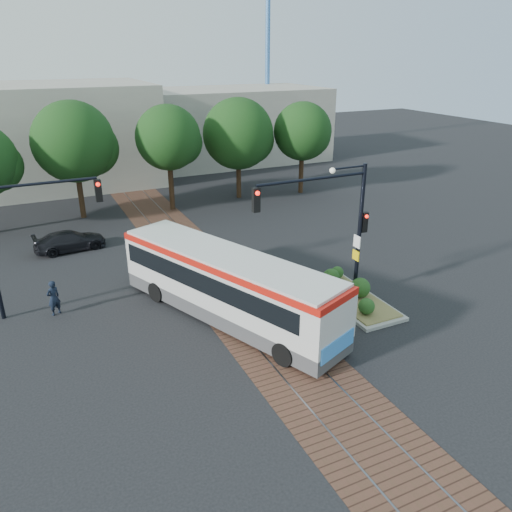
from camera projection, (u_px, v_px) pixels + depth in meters
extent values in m
plane|color=black|center=(246.00, 313.00, 21.63)|extent=(120.00, 120.00, 0.00)
cube|color=#533226|center=(213.00, 277.00, 24.96)|extent=(3.60, 40.00, 0.01)
cube|color=slate|center=(199.00, 280.00, 24.66)|extent=(0.06, 40.00, 0.01)
cube|color=slate|center=(227.00, 274.00, 25.25)|extent=(0.06, 40.00, 0.01)
cylinder|color=#382314|center=(81.00, 195.00, 33.25)|extent=(0.36, 0.36, 3.12)
sphere|color=#123A14|center=(73.00, 142.00, 31.90)|extent=(5.20, 5.20, 5.20)
cylinder|color=#382314|center=(171.00, 186.00, 34.91)|extent=(0.36, 0.36, 3.39)
sphere|color=#123A14|center=(168.00, 138.00, 33.62)|extent=(4.40, 4.40, 4.40)
cylinder|color=#382314|center=(239.00, 179.00, 37.85)|extent=(0.36, 0.36, 2.86)
sphere|color=#123A14|center=(238.00, 134.00, 36.55)|extent=(5.20, 5.20, 5.20)
cylinder|color=#382314|center=(301.00, 173.00, 39.11)|extent=(0.36, 0.36, 3.12)
sphere|color=#123A14|center=(303.00, 131.00, 37.88)|extent=(4.40, 4.40, 4.40)
cube|color=#ADA899|center=(13.00, 137.00, 40.26)|extent=(22.00, 12.00, 8.00)
cube|color=#ADA899|center=(232.00, 125.00, 50.04)|extent=(18.00, 10.00, 7.00)
cylinder|color=#3F72B2|center=(268.00, 64.00, 53.63)|extent=(0.50, 0.50, 18.00)
cube|color=#424244|center=(228.00, 307.00, 21.04)|extent=(6.28, 10.97, 0.64)
cube|color=silver|center=(227.00, 282.00, 20.58)|extent=(6.30, 10.98, 1.73)
cube|color=black|center=(222.00, 274.00, 20.64)|extent=(5.93, 9.99, 0.82)
cube|color=red|center=(226.00, 260.00, 20.19)|extent=(6.33, 11.00, 0.27)
cube|color=silver|center=(226.00, 255.00, 20.12)|extent=(6.09, 10.62, 0.13)
cube|color=black|center=(336.00, 317.00, 17.14)|extent=(1.39, 0.66, 0.82)
cube|color=#3888E1|center=(338.00, 346.00, 17.46)|extent=(1.87, 0.82, 0.64)
cube|color=orange|center=(262.00, 291.00, 21.04)|extent=(1.62, 3.81, 1.00)
cylinder|color=black|center=(284.00, 354.00, 17.91)|extent=(0.64, 0.96, 0.91)
cylinder|color=black|center=(318.00, 331.00, 19.34)|extent=(0.64, 0.96, 0.91)
cylinder|color=black|center=(157.00, 292.00, 22.48)|extent=(0.64, 0.96, 0.91)
cylinder|color=black|center=(192.00, 277.00, 23.91)|extent=(0.64, 0.96, 0.91)
cube|color=gray|center=(351.00, 299.00, 22.66)|extent=(2.20, 5.20, 0.15)
cube|color=olive|center=(351.00, 297.00, 22.62)|extent=(1.90, 4.80, 0.08)
sphere|color=#1E4719|center=(367.00, 306.00, 20.98)|extent=(0.70, 0.70, 0.70)
sphere|color=#1E4719|center=(360.00, 287.00, 22.38)|extent=(0.90, 0.90, 0.90)
sphere|color=#1E4719|center=(331.00, 277.00, 23.54)|extent=(0.80, 0.80, 0.80)
sphere|color=#1E4719|center=(337.00, 272.00, 24.27)|extent=(0.60, 0.60, 0.60)
cylinder|color=black|center=(359.00, 232.00, 21.74)|extent=(0.18, 0.18, 6.00)
cylinder|color=black|center=(313.00, 179.00, 19.75)|extent=(5.00, 0.12, 0.12)
cube|color=black|center=(256.00, 200.00, 18.97)|extent=(0.28, 0.22, 0.95)
sphere|color=#FF190C|center=(258.00, 193.00, 18.74)|extent=(0.18, 0.18, 0.18)
cube|color=black|center=(364.00, 222.00, 21.67)|extent=(0.26, 0.20, 0.90)
sphere|color=#FF190C|center=(367.00, 216.00, 21.45)|extent=(0.16, 0.16, 0.16)
cube|color=white|center=(357.00, 242.00, 21.72)|extent=(0.04, 0.45, 0.55)
cube|color=yellow|center=(356.00, 255.00, 21.97)|extent=(0.04, 0.45, 0.45)
cylinder|color=black|center=(349.00, 167.00, 20.31)|extent=(1.60, 0.08, 0.08)
sphere|color=silver|center=(332.00, 171.00, 20.01)|extent=(0.24, 0.24, 0.24)
cylinder|color=black|center=(39.00, 184.00, 19.93)|extent=(4.50, 0.12, 0.12)
cube|color=black|center=(98.00, 191.00, 21.04)|extent=(0.28, 0.22, 0.95)
sphere|color=#FF190C|center=(98.00, 184.00, 20.80)|extent=(0.18, 0.18, 0.18)
imported|color=black|center=(54.00, 298.00, 21.21)|extent=(0.68, 0.60, 1.58)
imported|color=black|center=(70.00, 241.00, 28.14)|extent=(4.01, 1.96, 1.12)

